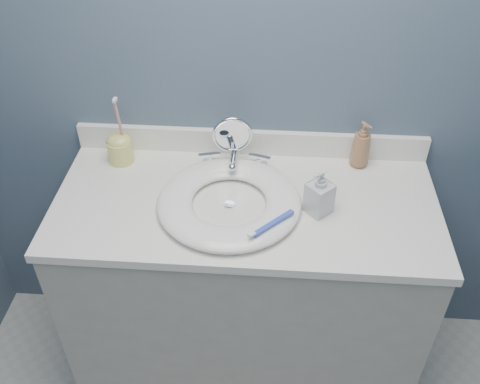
# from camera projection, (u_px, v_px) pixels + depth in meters

# --- Properties ---
(back_wall) EXTENTS (2.20, 0.02, 2.40)m
(back_wall) POSITION_uv_depth(u_px,v_px,m) (252.00, 68.00, 1.70)
(back_wall) COLOR #495C6E
(back_wall) RESTS_ON ground
(vanity_cabinet) EXTENTS (1.20, 0.55, 0.85)m
(vanity_cabinet) POSITION_uv_depth(u_px,v_px,m) (245.00, 294.00, 1.98)
(vanity_cabinet) COLOR #ABA89C
(vanity_cabinet) RESTS_ON ground
(countertop) EXTENTS (1.22, 0.57, 0.03)m
(countertop) POSITION_uv_depth(u_px,v_px,m) (246.00, 204.00, 1.70)
(countertop) COLOR white
(countertop) RESTS_ON vanity_cabinet
(backsplash) EXTENTS (1.22, 0.02, 0.09)m
(backsplash) POSITION_uv_depth(u_px,v_px,m) (251.00, 142.00, 1.87)
(backsplash) COLOR white
(backsplash) RESTS_ON countertop
(basin) EXTENTS (0.45, 0.45, 0.04)m
(basin) POSITION_uv_depth(u_px,v_px,m) (229.00, 202.00, 1.66)
(basin) COLOR white
(basin) RESTS_ON countertop
(drain) EXTENTS (0.04, 0.04, 0.01)m
(drain) POSITION_uv_depth(u_px,v_px,m) (229.00, 205.00, 1.67)
(drain) COLOR silver
(drain) RESTS_ON countertop
(faucet) EXTENTS (0.25, 0.13, 0.07)m
(faucet) POSITION_uv_depth(u_px,v_px,m) (234.00, 162.00, 1.81)
(faucet) COLOR silver
(faucet) RESTS_ON countertop
(makeup_mirror) EXTENTS (0.13, 0.08, 0.20)m
(makeup_mirror) POSITION_uv_depth(u_px,v_px,m) (232.00, 141.00, 1.76)
(makeup_mirror) COLOR silver
(makeup_mirror) RESTS_ON countertop
(soap_bottle_amber) EXTENTS (0.09, 0.09, 0.17)m
(soap_bottle_amber) POSITION_uv_depth(u_px,v_px,m) (361.00, 144.00, 1.79)
(soap_bottle_amber) COLOR #996745
(soap_bottle_amber) RESTS_ON countertop
(soap_bottle_clear) EXTENTS (0.10, 0.10, 0.16)m
(soap_bottle_clear) POSITION_uv_depth(u_px,v_px,m) (320.00, 192.00, 1.61)
(soap_bottle_clear) COLOR silver
(soap_bottle_clear) RESTS_ON countertop
(toothbrush_holder) EXTENTS (0.09, 0.09, 0.25)m
(toothbrush_holder) POSITION_uv_depth(u_px,v_px,m) (120.00, 147.00, 1.82)
(toothbrush_holder) COLOR #DAD76D
(toothbrush_holder) RESTS_ON countertop
(toothbrush_lying) EXTENTS (0.13, 0.13, 0.02)m
(toothbrush_lying) POSITION_uv_depth(u_px,v_px,m) (272.00, 224.00, 1.55)
(toothbrush_lying) COLOR #354CBF
(toothbrush_lying) RESTS_ON basin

